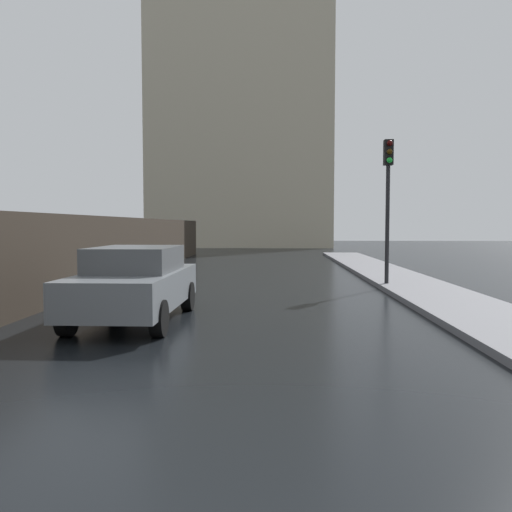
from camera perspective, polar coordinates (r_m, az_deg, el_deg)
ground at (r=4.42m, az=-10.53°, el=-22.08°), size 120.00×120.00×0.00m
car_grey_near_kerb at (r=10.61m, az=-12.96°, el=-2.83°), size 1.85×4.23×1.47m
traffic_light at (r=16.33m, az=14.11°, el=7.55°), size 0.26×0.39×4.29m
distant_tower at (r=47.83m, az=-1.64°, el=15.88°), size 15.70×7.19×27.80m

